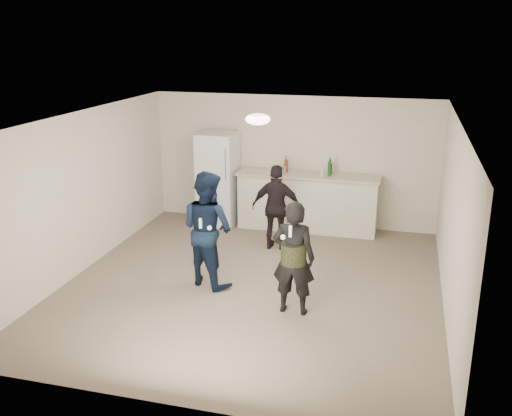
% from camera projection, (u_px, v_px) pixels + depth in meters
% --- Properties ---
extents(floor, '(6.00, 6.00, 0.00)m').
position_uv_depth(floor, '(253.00, 284.00, 8.59)').
color(floor, '#6B5B4C').
rests_on(floor, ground).
extents(ceiling, '(6.00, 6.00, 0.00)m').
position_uv_depth(ceiling, '(252.00, 119.00, 7.84)').
color(ceiling, silver).
rests_on(ceiling, wall_back).
extents(wall_back, '(6.00, 0.00, 6.00)m').
position_uv_depth(wall_back, '(293.00, 161.00, 10.98)').
color(wall_back, beige).
rests_on(wall_back, floor).
extents(wall_front, '(6.00, 0.00, 6.00)m').
position_uv_depth(wall_front, '(171.00, 295.00, 5.45)').
color(wall_front, beige).
rests_on(wall_front, floor).
extents(wall_left, '(0.00, 6.00, 6.00)m').
position_uv_depth(wall_left, '(83.00, 192.00, 8.89)').
color(wall_left, beige).
rests_on(wall_left, floor).
extents(wall_right, '(0.00, 6.00, 6.00)m').
position_uv_depth(wall_right, '(453.00, 221.00, 7.55)').
color(wall_right, beige).
rests_on(wall_right, floor).
extents(counter, '(2.60, 0.56, 1.05)m').
position_uv_depth(counter, '(307.00, 203.00, 10.81)').
color(counter, beige).
rests_on(counter, floor).
extents(counter_top, '(2.68, 0.64, 0.04)m').
position_uv_depth(counter_top, '(308.00, 175.00, 10.65)').
color(counter_top, beige).
rests_on(counter_top, counter).
extents(fridge, '(0.70, 0.70, 1.80)m').
position_uv_depth(fridge, '(218.00, 179.00, 11.06)').
color(fridge, white).
rests_on(fridge, floor).
extents(fridge_handle, '(0.02, 0.02, 0.60)m').
position_uv_depth(fridge_handle, '(225.00, 164.00, 10.53)').
color(fridge_handle, '#B6B6BA').
rests_on(fridge_handle, fridge).
extents(ceiling_dome, '(0.36, 0.36, 0.16)m').
position_uv_depth(ceiling_dome, '(258.00, 119.00, 8.13)').
color(ceiling_dome, white).
rests_on(ceiling_dome, ceiling).
extents(shaker, '(0.08, 0.08, 0.17)m').
position_uv_depth(shaker, '(284.00, 170.00, 10.59)').
color(shaker, silver).
rests_on(shaker, counter_top).
extents(man, '(1.04, 0.95, 1.74)m').
position_uv_depth(man, '(208.00, 229.00, 8.39)').
color(man, '#0F213F').
rests_on(man, floor).
extents(woman, '(0.58, 0.39, 1.57)m').
position_uv_depth(woman, '(294.00, 258.00, 7.54)').
color(woman, black).
rests_on(woman, floor).
extents(camo_shorts, '(0.34, 0.34, 0.28)m').
position_uv_depth(camo_shorts, '(294.00, 253.00, 7.52)').
color(camo_shorts, '#2E3417').
rests_on(camo_shorts, woman).
extents(spectator, '(0.88, 0.38, 1.50)m').
position_uv_depth(spectator, '(277.00, 208.00, 9.80)').
color(spectator, black).
rests_on(spectator, floor).
extents(remote_man, '(0.04, 0.04, 0.15)m').
position_uv_depth(remote_man, '(201.00, 223.00, 8.08)').
color(remote_man, white).
rests_on(remote_man, man).
extents(nunchuk_man, '(0.07, 0.07, 0.07)m').
position_uv_depth(nunchuk_man, '(209.00, 228.00, 8.10)').
color(nunchuk_man, white).
rests_on(nunchuk_man, man).
extents(remote_woman, '(0.04, 0.04, 0.15)m').
position_uv_depth(remote_woman, '(290.00, 231.00, 7.17)').
color(remote_woman, silver).
rests_on(remote_woman, woman).
extents(nunchuk_woman, '(0.07, 0.07, 0.07)m').
position_uv_depth(nunchuk_woman, '(283.00, 237.00, 7.25)').
color(nunchuk_woman, white).
rests_on(nunchuk_woman, woman).
extents(bottle_cluster, '(0.90, 0.26, 0.28)m').
position_uv_depth(bottle_cluster, '(315.00, 168.00, 10.58)').
color(bottle_cluster, brown).
rests_on(bottle_cluster, counter_top).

